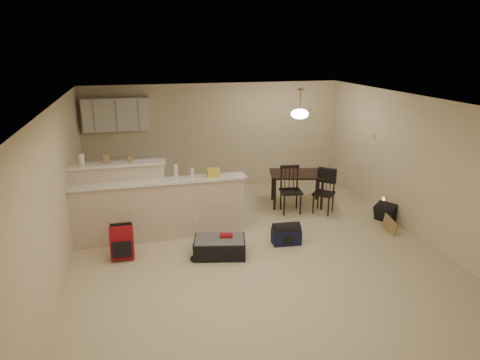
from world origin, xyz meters
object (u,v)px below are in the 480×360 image
object	(u,v)px
dining_chair_far	(324,192)
dining_chair_near	(291,190)
black_daypack	(386,213)
red_backpack	(122,242)
navy_duffel	(286,236)
dining_table	(297,177)
suitcase	(220,247)
pendant_lamp	(300,113)

from	to	relation	value
dining_chair_far	dining_chair_near	bearing A→B (deg)	-154.68
dining_chair_far	black_daypack	world-z (taller)	dining_chair_far
red_backpack	navy_duffel	world-z (taller)	red_backpack
dining_table	navy_duffel	size ratio (longest dim) A/B	2.64
dining_chair_near	red_backpack	xyz separation A→B (m)	(-3.36, -1.21, -0.21)
black_daypack	dining_table	bearing A→B (deg)	17.98
suitcase	black_daypack	size ratio (longest dim) A/B	2.18
dining_table	pendant_lamp	distance (m)	1.36
navy_duffel	red_backpack	bearing A→B (deg)	-179.02
dining_chair_near	black_daypack	size ratio (longest dim) A/B	2.51
dining_chair_near	navy_duffel	bearing A→B (deg)	-106.32
dining_chair_far	navy_duffel	xyz separation A→B (m)	(-1.23, -1.18, -0.31)
dining_chair_near	red_backpack	size ratio (longest dim) A/B	1.77
dining_chair_far	red_backpack	world-z (taller)	dining_chair_far
red_backpack	navy_duffel	bearing A→B (deg)	-1.71
dining_chair_far	dining_table	bearing A→B (deg)	163.47
dining_chair_far	black_daypack	distance (m)	1.27
dining_table	pendant_lamp	xyz separation A→B (m)	(-0.00, -0.00, 1.36)
red_backpack	pendant_lamp	bearing A→B (deg)	25.41
navy_duffel	black_daypack	xyz separation A→B (m)	(2.26, 0.47, 0.04)
suitcase	navy_duffel	distance (m)	1.23
black_daypack	suitcase	bearing A→B (deg)	71.07
dining_chair_near	black_daypack	distance (m)	1.92
dining_chair_far	black_daypack	xyz separation A→B (m)	(1.02, -0.71, -0.28)
dining_table	pendant_lamp	world-z (taller)	pendant_lamp
dining_chair_near	dining_chair_far	distance (m)	0.67
dining_chair_near	suitcase	size ratio (longest dim) A/B	1.15
suitcase	red_backpack	xyz separation A→B (m)	(-1.56, 0.30, 0.13)
red_backpack	navy_duffel	xyz separation A→B (m)	(2.77, -0.16, -0.14)
pendant_lamp	red_backpack	xyz separation A→B (m)	(-3.64, -1.61, -1.72)
pendant_lamp	dining_table	bearing A→B (deg)	78.69
dining_table	navy_duffel	distance (m)	2.03
dining_table	dining_chair_far	size ratio (longest dim) A/B	1.44
dining_chair_far	suitcase	distance (m)	2.80
pendant_lamp	black_daypack	distance (m)	2.63
pendant_lamp	navy_duffel	xyz separation A→B (m)	(-0.87, -1.77, -1.86)
dining_chair_near	navy_duffel	size ratio (longest dim) A/B	1.97
red_backpack	dining_chair_far	bearing A→B (deg)	15.86
dining_table	dining_chair_near	bearing A→B (deg)	-111.50
dining_table	suitcase	size ratio (longest dim) A/B	1.55
black_daypack	dining_chair_far	bearing A→B (deg)	26.51
dining_chair_far	navy_duffel	world-z (taller)	dining_chair_far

